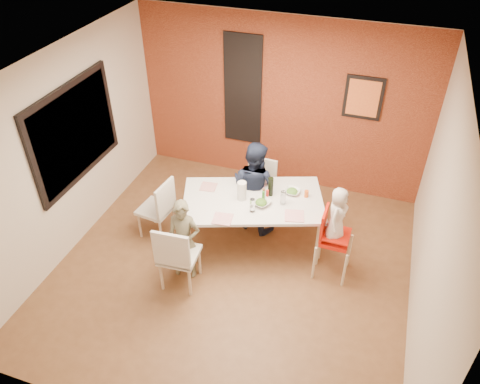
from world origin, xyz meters
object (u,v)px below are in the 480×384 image
(high_chair, at_px, (331,237))
(child_near, at_px, (184,240))
(dining_table, at_px, (253,203))
(child_far, at_px, (254,186))
(paper_towel_roll, at_px, (242,191))
(chair_far, at_px, (259,186))
(chair_near, at_px, (176,255))
(toddler, at_px, (337,215))
(chair_left, at_px, (160,206))
(wine_bottle, at_px, (271,187))

(high_chair, bearing_deg, child_near, 111.11)
(dining_table, height_order, child_far, child_far)
(paper_towel_roll, bearing_deg, chair_far, 85.69)
(chair_far, bearing_deg, chair_near, -103.49)
(chair_near, xyz_separation_m, toddler, (1.75, 0.87, 0.41))
(chair_left, xyz_separation_m, wine_bottle, (1.46, 0.42, 0.38))
(high_chair, bearing_deg, chair_left, 92.45)
(chair_far, distance_m, child_far, 0.30)
(high_chair, bearing_deg, child_far, 65.42)
(child_near, distance_m, child_far, 1.33)
(chair_left, distance_m, child_far, 1.34)
(high_chair, height_order, paper_towel_roll, paper_towel_roll)
(chair_near, xyz_separation_m, paper_towel_roll, (0.49, 1.04, 0.35))
(chair_near, relative_size, wine_bottle, 3.61)
(chair_far, relative_size, toddler, 1.26)
(chair_far, bearing_deg, child_near, -106.47)
(child_near, relative_size, toddler, 1.54)
(high_chair, relative_size, wine_bottle, 3.63)
(chair_left, height_order, toddler, toddler)
(toddler, bearing_deg, paper_towel_roll, 91.09)
(chair_left, bearing_deg, chair_far, 133.40)
(dining_table, distance_m, child_far, 0.38)
(chair_far, xyz_separation_m, wine_bottle, (0.28, -0.45, 0.37))
(child_near, bearing_deg, chair_far, 59.90)
(chair_far, distance_m, chair_left, 1.46)
(high_chair, distance_m, wine_bottle, 1.03)
(chair_left, bearing_deg, paper_towel_roll, 107.66)
(dining_table, xyz_separation_m, child_near, (-0.64, -0.83, -0.12))
(chair_far, height_order, paper_towel_roll, paper_towel_roll)
(child_near, bearing_deg, paper_towel_roll, 48.55)
(chair_left, height_order, wine_bottle, wine_bottle)
(chair_near, distance_m, paper_towel_roll, 1.20)
(chair_left, xyz_separation_m, toddler, (2.39, 0.05, 0.44))
(child_far, relative_size, paper_towel_roll, 5.23)
(toddler, xyz_separation_m, wine_bottle, (-0.93, 0.38, -0.06))
(chair_left, height_order, child_near, child_near)
(chair_left, bearing_deg, wine_bottle, 112.94)
(chair_far, relative_size, wine_bottle, 3.47)
(high_chair, relative_size, toddler, 1.32)
(toddler, bearing_deg, child_far, 73.30)
(toddler, relative_size, wine_bottle, 2.75)
(chair_far, height_order, high_chair, high_chair)
(chair_near, height_order, wine_bottle, wine_bottle)
(wine_bottle, bearing_deg, high_chair, -22.46)
(chair_left, height_order, paper_towel_roll, paper_towel_roll)
(chair_near, distance_m, wine_bottle, 1.53)
(chair_near, height_order, paper_towel_roll, paper_towel_roll)
(child_near, relative_size, paper_towel_roll, 4.33)
(chair_far, distance_m, paper_towel_roll, 0.75)
(chair_far, bearing_deg, wine_bottle, -53.74)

